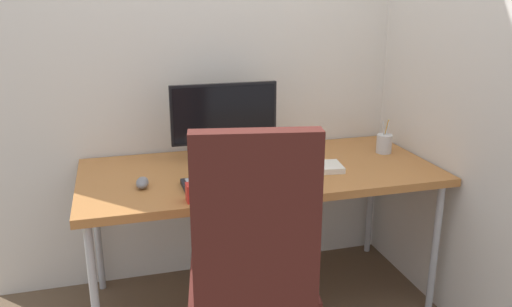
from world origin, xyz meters
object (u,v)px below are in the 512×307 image
object	(u,v)px
office_chair	(252,266)
notebook	(328,167)
monitor	(224,116)
pen_holder	(384,143)
desk_clamp_accessory	(194,192)
keyboard	(235,180)
mouse	(142,183)

from	to	relation	value
office_chair	notebook	bearing A→B (deg)	47.63
office_chair	monitor	world-z (taller)	office_chair
notebook	monitor	bearing A→B (deg)	155.13
pen_holder	desk_clamp_accessory	size ratio (longest dim) A/B	2.38
office_chair	keyboard	size ratio (longest dim) A/B	2.40
keyboard	desk_clamp_accessory	xyz separation A→B (m)	(-0.21, -0.15, 0.02)
desk_clamp_accessory	pen_holder	bearing A→B (deg)	20.07
pen_holder	notebook	bearing A→B (deg)	-155.83
monitor	pen_holder	distance (m)	0.84
keyboard	desk_clamp_accessory	distance (m)	0.26
keyboard	mouse	xyz separation A→B (m)	(-0.39, 0.06, 0.01)
monitor	pen_holder	size ratio (longest dim) A/B	3.02
monitor	mouse	size ratio (longest dim) A/B	5.21
office_chair	keyboard	world-z (taller)	office_chair
office_chair	notebook	world-z (taller)	office_chair
office_chair	mouse	distance (m)	0.67
keyboard	pen_holder	bearing A→B (deg)	15.23
keyboard	mouse	world-z (taller)	mouse
notebook	desk_clamp_accessory	world-z (taller)	desk_clamp_accessory
keyboard	monitor	bearing A→B (deg)	85.50
office_chair	keyboard	xyz separation A→B (m)	(0.06, 0.52, 0.12)
monitor	desk_clamp_accessory	bearing A→B (deg)	-115.52
desk_clamp_accessory	monitor	bearing A→B (deg)	64.48
monitor	desk_clamp_accessory	xyz separation A→B (m)	(-0.23, -0.48, -0.19)
office_chair	desk_clamp_accessory	distance (m)	0.42
keyboard	mouse	bearing A→B (deg)	172.03
mouse	office_chair	bearing A→B (deg)	-50.58
keyboard	desk_clamp_accessory	world-z (taller)	desk_clamp_accessory
monitor	keyboard	distance (m)	0.39
keyboard	mouse	size ratio (longest dim) A/B	4.66
monitor	office_chair	bearing A→B (deg)	-96.08
desk_clamp_accessory	keyboard	bearing A→B (deg)	36.81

